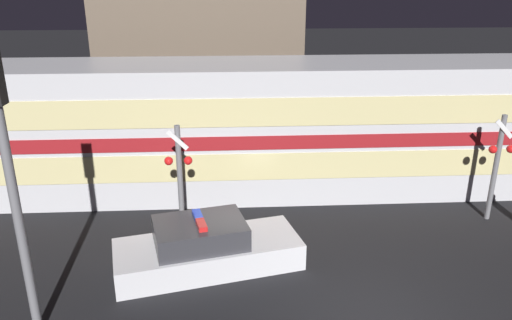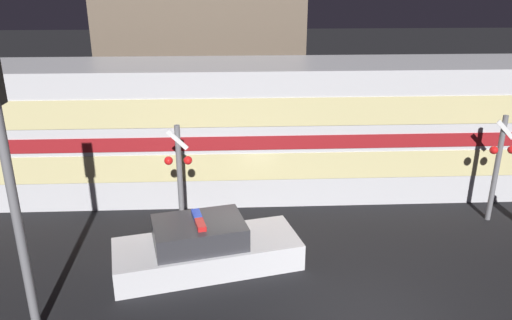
# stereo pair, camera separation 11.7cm
# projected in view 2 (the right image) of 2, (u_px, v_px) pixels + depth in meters

# --- Properties ---
(train) EXTENTS (23.43, 3.03, 4.25)m
(train) POSITION_uv_depth(u_px,v_px,m) (293.00, 128.00, 16.31)
(train) COLOR silver
(train) RESTS_ON ground_plane
(police_car) EXTENTS (4.79, 2.70, 1.37)m
(police_car) POSITION_uv_depth(u_px,v_px,m) (205.00, 248.00, 12.28)
(police_car) COLOR silver
(police_car) RESTS_ON ground_plane
(crossing_signal_near) EXTENTS (0.75, 0.34, 3.19)m
(crossing_signal_near) POSITION_uv_depth(u_px,v_px,m) (498.00, 163.00, 14.18)
(crossing_signal_near) COLOR slate
(crossing_signal_near) RESTS_ON ground_plane
(crossing_signal_far) EXTENTS (0.75, 0.34, 3.12)m
(crossing_signal_far) POSITION_uv_depth(u_px,v_px,m) (179.00, 174.00, 13.53)
(crossing_signal_far) COLOR slate
(crossing_signal_far) RESTS_ON ground_plane
(traffic_light_corner) EXTENTS (0.30, 0.46, 5.64)m
(traffic_light_corner) POSITION_uv_depth(u_px,v_px,m) (8.00, 174.00, 9.01)
(traffic_light_corner) COLOR slate
(traffic_light_corner) RESTS_ON ground_plane
(building_left) EXTENTS (8.57, 6.84, 7.21)m
(building_left) POSITION_uv_depth(u_px,v_px,m) (204.00, 48.00, 23.31)
(building_left) COLOR brown
(building_left) RESTS_ON ground_plane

